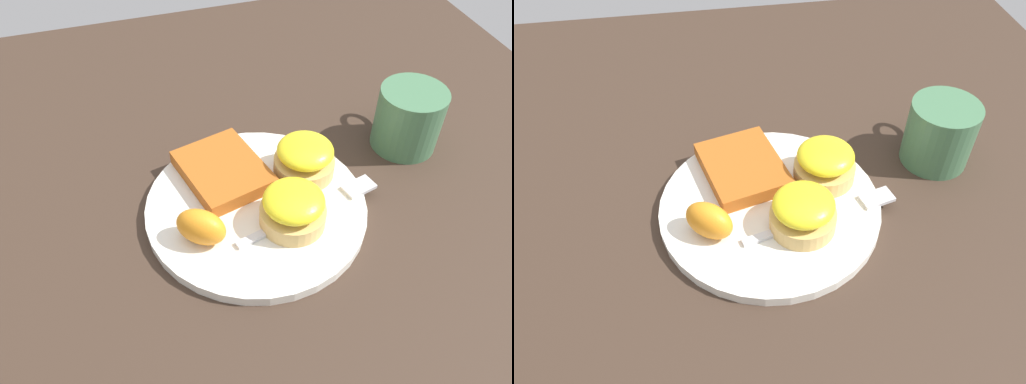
{
  "view_description": "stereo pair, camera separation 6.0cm",
  "coord_description": "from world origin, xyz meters",
  "views": [
    {
      "loc": [
        -0.4,
        0.13,
        0.47
      ],
      "look_at": [
        0.0,
        0.0,
        0.03
      ],
      "focal_mm": 35.0,
      "sensor_mm": 36.0,
      "label": 1
    },
    {
      "loc": [
        -0.41,
        0.07,
        0.47
      ],
      "look_at": [
        0.0,
        0.0,
        0.03
      ],
      "focal_mm": 35.0,
      "sensor_mm": 36.0,
      "label": 2
    }
  ],
  "objects": [
    {
      "name": "cup",
      "position": [
        0.06,
        -0.24,
        0.04
      ],
      "size": [
        0.12,
        0.09,
        0.09
      ],
      "color": "#42704C",
      "rests_on": "ground_plane"
    },
    {
      "name": "hashbrown_patty",
      "position": [
        0.06,
        0.03,
        0.02
      ],
      "size": [
        0.14,
        0.12,
        0.02
      ],
      "primitive_type": "cube",
      "rotation": [
        0.0,
        0.0,
        0.25
      ],
      "color": "#A7541B",
      "rests_on": "plate"
    },
    {
      "name": "ground_plane",
      "position": [
        0.0,
        0.0,
        0.0
      ],
      "size": [
        1.1,
        1.1,
        0.0
      ],
      "primitive_type": "plane",
      "color": "#38281E"
    },
    {
      "name": "fork",
      "position": [
        -0.03,
        -0.07,
        0.02
      ],
      "size": [
        0.07,
        0.2,
        0.0
      ],
      "color": "silver",
      "rests_on": "plate"
    },
    {
      "name": "plate",
      "position": [
        0.0,
        0.0,
        0.01
      ],
      "size": [
        0.27,
        0.27,
        0.01
      ],
      "primitive_type": "cylinder",
      "color": "silver",
      "rests_on": "ground_plane"
    },
    {
      "name": "orange_wedge",
      "position": [
        -0.04,
        0.08,
        0.04
      ],
      "size": [
        0.07,
        0.07,
        0.04
      ],
      "primitive_type": "ellipsoid",
      "rotation": [
        0.0,
        0.0,
        4.05
      ],
      "color": "orange",
      "rests_on": "plate"
    },
    {
      "name": "sandwich_benedict_left",
      "position": [
        -0.04,
        -0.03,
        0.04
      ],
      "size": [
        0.08,
        0.08,
        0.05
      ],
      "color": "tan",
      "rests_on": "plate"
    },
    {
      "name": "sandwich_benedict_right",
      "position": [
        0.03,
        -0.08,
        0.04
      ],
      "size": [
        0.08,
        0.08,
        0.05
      ],
      "color": "tan",
      "rests_on": "plate"
    }
  ]
}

